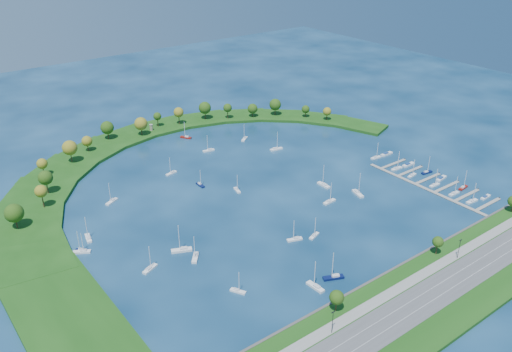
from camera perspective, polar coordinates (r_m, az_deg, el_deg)
ground at (r=311.85m, az=-0.18°, el=-1.23°), size 700.00×700.00×0.00m
south_shoreline at (r=240.35m, az=18.14°, el=-11.82°), size 420.00×43.10×11.60m
breakwater at (r=328.06m, az=-11.84°, el=-0.17°), size 286.74×247.64×2.00m
breakwater_trees at (r=367.50m, az=-10.82°, el=4.51°), size 239.97×92.64×14.72m
harbor_tower at (r=395.64m, az=-11.11°, el=5.11°), size 2.60×2.60×4.59m
dock_system at (r=330.96m, az=18.29°, el=-0.88°), size 24.28×82.00×1.60m
moored_boat_0 at (r=361.32m, az=2.16°, el=2.94°), size 9.08×3.91×12.92m
moored_boat_1 at (r=307.85m, az=-2.03°, el=-1.46°), size 3.73×7.39×10.46m
moored_boat_2 at (r=315.56m, az=7.24°, el=-0.91°), size 2.66×9.07×13.28m
moored_boat_3 at (r=306.33m, az=-15.12°, el=-2.58°), size 8.41×6.03×12.22m
moored_boat_4 at (r=234.18m, az=6.36°, el=-11.61°), size 2.97×9.13×13.25m
moored_boat_5 at (r=315.15m, az=-5.97°, el=-0.89°), size 2.03×7.17×10.52m
moored_boat_6 at (r=331.59m, az=-9.01°, el=0.36°), size 7.83×3.78×11.09m
moored_boat_7 at (r=247.81m, az=-11.25°, el=-9.62°), size 8.43×5.38×12.04m
moored_boat_8 at (r=230.88m, az=-1.95°, el=-12.10°), size 5.11×7.05×10.26m
moored_boat_9 at (r=257.56m, az=-7.92°, el=-7.77°), size 10.08×6.44×14.41m
moored_boat_10 at (r=377.89m, az=-1.23°, el=4.03°), size 7.81×6.54×11.79m
moored_boat_11 at (r=267.11m, az=-18.08°, el=-7.62°), size 8.16×6.20×12.00m
moored_boat_12 at (r=383.60m, az=-7.48°, el=4.15°), size 6.52×8.14×12.13m
moored_boat_13 at (r=309.29m, az=10.80°, el=-1.79°), size 5.20×9.70×13.73m
moored_boat_14 at (r=360.50m, az=-5.07°, el=2.79°), size 8.19×3.38×11.68m
moored_boat_15 at (r=251.91m, az=-6.49°, el=-8.56°), size 7.19×8.10×12.49m
moored_boat_16 at (r=267.34m, az=6.22°, el=-6.29°), size 7.47×4.27×10.60m
moored_boat_17 at (r=268.41m, az=-18.04°, el=-7.45°), size 6.19×5.89×9.82m
moored_boat_18 at (r=263.78m, az=4.15°, el=-6.68°), size 8.03×4.47×11.38m
moored_boat_19 at (r=276.42m, az=-17.46°, el=-6.29°), size 3.96×8.56×12.14m
moored_boat_20 at (r=240.44m, az=8.28°, el=-10.59°), size 9.58×6.23×13.72m
moored_boat_21 at (r=298.26m, az=7.83°, el=-2.67°), size 8.40×2.95×12.11m
docked_boat_0 at (r=319.19m, az=22.04°, el=-2.46°), size 8.12×2.76×11.75m
docked_boat_1 at (r=326.90m, az=23.28°, el=-2.07°), size 7.85×2.61×1.58m
docked_boat_2 at (r=324.16m, az=20.37°, el=-1.71°), size 7.64×2.16×11.22m
docked_boat_3 at (r=332.84m, az=21.23°, el=-1.12°), size 7.90×2.95×11.34m
docked_boat_4 at (r=330.29m, az=18.51°, el=-0.87°), size 7.38×2.33×10.73m
docked_boat_5 at (r=339.74m, az=19.15°, el=-0.24°), size 9.39×3.95×1.86m
docked_boat_6 at (r=338.41m, az=16.30°, el=0.12°), size 7.48×3.04×10.68m
docked_boat_7 at (r=344.82m, az=17.75°, el=0.42°), size 7.95×3.14×11.38m
docked_boat_8 at (r=344.65m, az=14.77°, el=0.82°), size 8.25×2.67×11.99m
docked_boat_9 at (r=352.01m, az=15.94°, el=1.18°), size 9.44×2.68×1.92m
docked_boat_10 at (r=357.08m, az=12.67°, el=1.98°), size 7.70×2.88×11.05m
docked_boat_11 at (r=364.02m, az=13.75°, el=2.31°), size 9.51×2.75×1.93m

